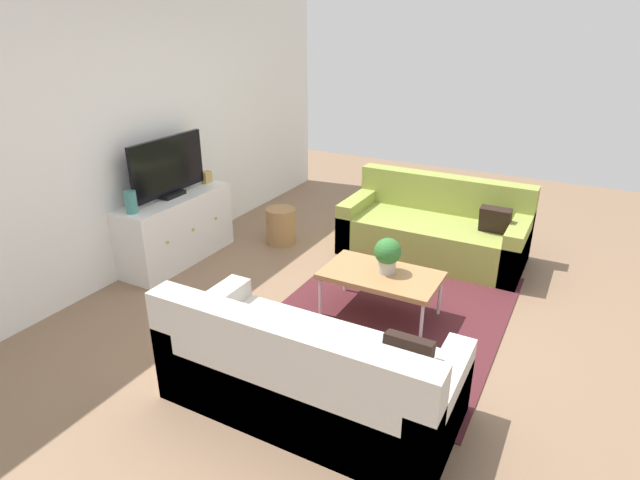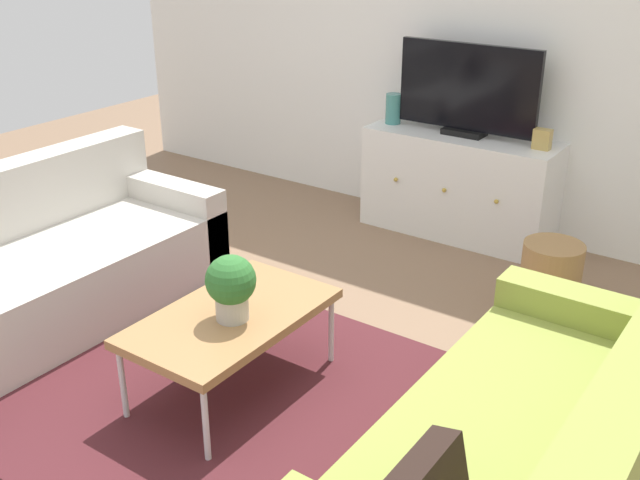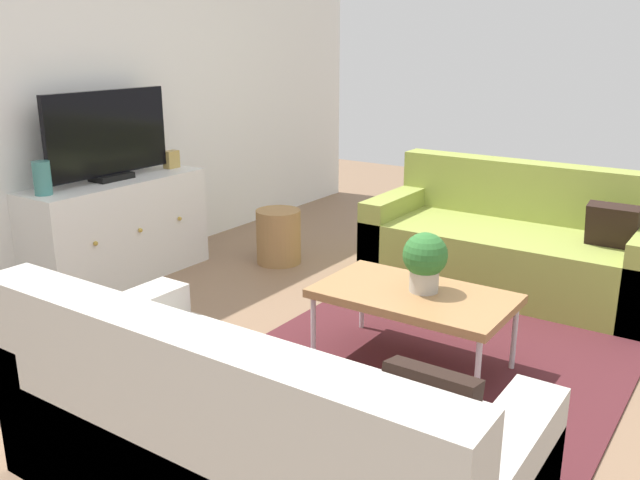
# 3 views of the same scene
# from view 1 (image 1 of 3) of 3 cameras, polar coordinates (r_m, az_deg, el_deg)

# --- Properties ---
(ground_plane) EXTENTS (10.00, 10.00, 0.00)m
(ground_plane) POSITION_cam_1_polar(r_m,az_deg,el_deg) (4.80, 5.94, -7.56)
(ground_plane) COLOR #84664C
(wall_back) EXTENTS (6.40, 0.12, 2.70)m
(wall_back) POSITION_cam_1_polar(r_m,az_deg,el_deg) (5.69, -18.32, 11.02)
(wall_back) COLOR white
(wall_back) RESTS_ON ground_plane
(area_rug) EXTENTS (2.50, 1.90, 0.01)m
(area_rug) POSITION_cam_1_polar(r_m,az_deg,el_deg) (4.75, 7.62, -7.91)
(area_rug) COLOR #4C1E23
(area_rug) RESTS_ON ground_plane
(couch_left_side) EXTENTS (0.89, 1.92, 0.83)m
(couch_left_side) POSITION_cam_1_polar(r_m,az_deg,el_deg) (3.53, -1.62, -14.77)
(couch_left_side) COLOR beige
(couch_left_side) RESTS_ON ground_plane
(couch_right_side) EXTENTS (0.89, 1.92, 0.83)m
(couch_right_side) POSITION_cam_1_polar(r_m,az_deg,el_deg) (5.87, 12.43, 1.04)
(couch_right_side) COLOR olive
(couch_right_side) RESTS_ON ground_plane
(coffee_table) EXTENTS (0.58, 0.99, 0.42)m
(coffee_table) POSITION_cam_1_polar(r_m,az_deg,el_deg) (4.54, 6.64, -3.95)
(coffee_table) COLOR #A37547
(coffee_table) RESTS_ON ground_plane
(potted_plant) EXTENTS (0.23, 0.23, 0.31)m
(potted_plant) POSITION_cam_1_polar(r_m,az_deg,el_deg) (4.47, 7.35, -1.50)
(potted_plant) COLOR #B7B2A8
(potted_plant) RESTS_ON coffee_table
(tv_console) EXTENTS (1.33, 0.47, 0.72)m
(tv_console) POSITION_cam_1_polar(r_m,az_deg,el_deg) (5.76, -15.29, 1.18)
(tv_console) COLOR white
(tv_console) RESTS_ON ground_plane
(flat_screen_tv) EXTENTS (0.98, 0.16, 0.61)m
(flat_screen_tv) POSITION_cam_1_polar(r_m,az_deg,el_deg) (5.57, -16.17, 7.55)
(flat_screen_tv) COLOR black
(flat_screen_tv) RESTS_ON tv_console
(glass_vase) EXTENTS (0.11, 0.11, 0.21)m
(glass_vase) POSITION_cam_1_polar(r_m,az_deg,el_deg) (5.25, -19.82, 3.89)
(glass_vase) COLOR teal
(glass_vase) RESTS_ON tv_console
(mantel_clock) EXTENTS (0.11, 0.07, 0.13)m
(mantel_clock) POSITION_cam_1_polar(r_m,az_deg,el_deg) (6.00, -12.21, 6.69)
(mantel_clock) COLOR tan
(mantel_clock) RESTS_ON tv_console
(wicker_basket) EXTENTS (0.34, 0.34, 0.41)m
(wicker_basket) POSITION_cam_1_polar(r_m,az_deg,el_deg) (6.07, -4.28, 1.56)
(wicker_basket) COLOR #9E7547
(wicker_basket) RESTS_ON ground_plane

